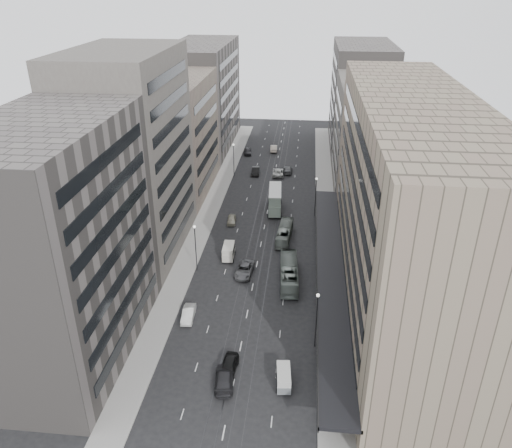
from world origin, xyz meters
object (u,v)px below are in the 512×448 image
at_px(panel_van, 229,251).
at_px(bus_far, 285,233).
at_px(sedan_1, 188,314).
at_px(sedan_2, 244,270).
at_px(pedestrian, 319,395).
at_px(double_decker, 275,199).
at_px(vw_microbus, 284,377).
at_px(sedan_0, 229,366).
at_px(bus_near, 289,273).

bearing_deg(panel_van, bus_far, 38.45).
bearing_deg(bus_far, panel_van, 44.63).
height_order(sedan_1, sedan_2, sedan_2).
relative_size(panel_van, pedestrian, 2.45).
height_order(double_decker, panel_van, double_decker).
bearing_deg(pedestrian, sedan_1, -65.64).
bearing_deg(double_decker, sedan_2, -100.59).
bearing_deg(vw_microbus, sedan_0, 161.84).
height_order(vw_microbus, pedestrian, vw_microbus).
bearing_deg(sedan_1, panel_van, 76.26).
xyz_separation_m(double_decker, pedestrian, (8.70, -51.13, -1.61)).
xyz_separation_m(double_decker, sedan_1, (-9.69, -37.47, -1.85)).
height_order(bus_far, panel_van, bus_far).
height_order(bus_far, double_decker, double_decker).
bearing_deg(vw_microbus, pedestrian, -32.13).
distance_m(bus_near, pedestrian, 25.18).
bearing_deg(pedestrian, sedan_2, -94.51).
distance_m(sedan_0, sedan_1, 12.37).
bearing_deg(double_decker, sedan_0, -96.06).
xyz_separation_m(vw_microbus, sedan_1, (-14.18, 11.51, -0.42)).
relative_size(sedan_0, sedan_2, 0.83).
relative_size(double_decker, pedestrian, 5.33).
bearing_deg(bus_near, sedan_1, 35.23).
bearing_deg(sedan_1, double_decker, 72.04).
bearing_deg(pedestrian, panel_van, -92.76).
height_order(sedan_2, pedestrian, pedestrian).
bearing_deg(sedan_0, panel_van, 102.32).
xyz_separation_m(bus_near, panel_van, (-10.66, 6.16, -0.18)).
xyz_separation_m(vw_microbus, sedan_0, (-6.82, 1.57, -0.36)).
bearing_deg(sedan_0, bus_far, 85.38).
xyz_separation_m(bus_near, sedan_2, (-7.32, 1.40, -0.79)).
distance_m(sedan_1, pedestrian, 22.91).
bearing_deg(bus_near, vw_microbus, 87.41).
distance_m(bus_near, sedan_2, 7.49).
relative_size(double_decker, sedan_0, 1.89).
distance_m(bus_far, sedan_2, 13.97).
relative_size(sedan_1, pedestrian, 2.72).
bearing_deg(sedan_2, vw_microbus, -68.13).
height_order(sedan_0, sedan_2, sedan_0).
relative_size(bus_far, sedan_2, 1.69).
distance_m(double_decker, panel_van, 21.29).
xyz_separation_m(vw_microbus, panel_van, (-11.05, 28.77, 0.24)).
bearing_deg(bus_far, sedan_0, 85.98).
distance_m(bus_far, panel_van, 12.13).
distance_m(panel_van, pedestrian, 34.48).
xyz_separation_m(panel_van, sedan_1, (-3.13, -17.25, -0.65)).
relative_size(bus_near, sedan_2, 2.00).
relative_size(double_decker, vw_microbus, 2.23).
bearing_deg(bus_far, double_decker, -73.76).
distance_m(sedan_0, pedestrian, 11.65).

